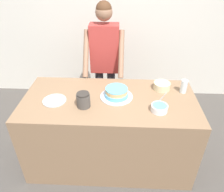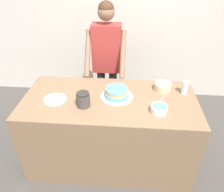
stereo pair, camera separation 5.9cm
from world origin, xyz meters
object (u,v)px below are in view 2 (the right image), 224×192
(person_baker, at_px, (107,55))
(ceramic_plate, at_px, (55,99))
(cake, at_px, (117,93))
(drinking_glass, at_px, (185,88))
(stoneware_jar, at_px, (83,100))
(frosting_bowl_white, at_px, (163,86))
(frosting_bowl_blue, at_px, (159,109))

(person_baker, xyz_separation_m, ceramic_plate, (-0.47, -0.87, -0.16))
(person_baker, bearing_deg, cake, -76.41)
(drinking_glass, bearing_deg, cake, -169.90)
(drinking_glass, height_order, stoneware_jar, stoneware_jar)
(person_baker, xyz_separation_m, stoneware_jar, (-0.14, -0.95, -0.09))
(frosting_bowl_white, height_order, stoneware_jar, frosting_bowl_white)
(person_baker, distance_m, ceramic_plate, 1.00)
(person_baker, bearing_deg, frosting_bowl_white, -39.55)
(cake, height_order, drinking_glass, drinking_glass)
(frosting_bowl_white, bearing_deg, stoneware_jar, -155.81)
(drinking_glass, xyz_separation_m, ceramic_plate, (-1.40, -0.24, -0.07))
(frosting_bowl_blue, distance_m, drinking_glass, 0.48)
(cake, xyz_separation_m, stoneware_jar, (-0.33, -0.19, 0.03))
(person_baker, height_order, frosting_bowl_blue, person_baker)
(frosting_bowl_blue, xyz_separation_m, stoneware_jar, (-0.76, 0.04, 0.04))
(drinking_glass, bearing_deg, stoneware_jar, -163.16)
(person_baker, xyz_separation_m, drinking_glass, (0.93, -0.63, -0.09))
(cake, distance_m, frosting_bowl_blue, 0.49)
(frosting_bowl_white, distance_m, stoneware_jar, 0.92)
(frosting_bowl_white, bearing_deg, frosting_bowl_blue, -101.12)
(cake, height_order, stoneware_jar, stoneware_jar)
(frosting_bowl_blue, height_order, drinking_glass, frosting_bowl_blue)
(frosting_bowl_white, relative_size, drinking_glass, 1.25)
(drinking_glass, bearing_deg, frosting_bowl_white, 166.98)
(person_baker, distance_m, frosting_bowl_white, 0.91)
(drinking_glass, distance_m, stoneware_jar, 1.12)
(person_baker, xyz_separation_m, frosting_bowl_blue, (0.61, -0.99, -0.13))
(ceramic_plate, xyz_separation_m, stoneware_jar, (0.33, -0.08, 0.07))
(person_baker, relative_size, drinking_glass, 11.72)
(ceramic_plate, bearing_deg, person_baker, 61.76)
(person_baker, distance_m, cake, 0.79)
(cake, bearing_deg, person_baker, 103.59)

